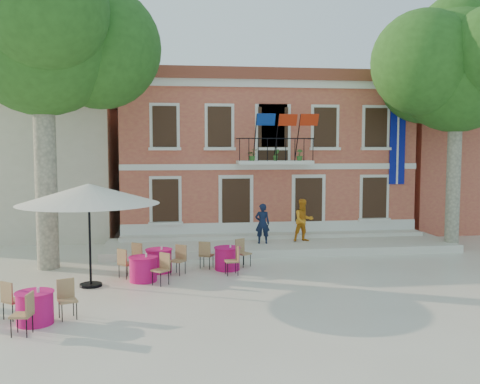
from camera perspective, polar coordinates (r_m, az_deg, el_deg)
name	(u,v)px	position (r m, az deg, el deg)	size (l,w,h in m)	color
ground	(246,277)	(17.35, 0.67, -9.01)	(90.00, 90.00, 0.00)	beige
main_building	(258,154)	(27.02, 1.91, 4.05)	(13.50, 9.59, 7.50)	#CD6F4A
neighbor_west	(26,166)	(28.60, -21.86, 2.62)	(9.40, 9.40, 6.40)	beige
neighbor_east	(469,164)	(32.17, 23.22, 2.78)	(9.40, 9.40, 6.40)	#CD6F4A
terrace	(280,245)	(21.89, 4.25, -5.71)	(14.00, 3.40, 0.30)	silver
plane_tree_west	(42,37)	(19.51, -20.40, 15.23)	(5.38, 5.38, 10.56)	#A59E84
plane_tree_east	(457,72)	(23.31, 22.14, 11.81)	(4.91, 4.91, 9.64)	#A59E84
patio_umbrella	(89,194)	(16.33, -15.83, -0.21)	(4.14, 4.14, 3.08)	black
pedestrian_navy	(262,223)	(21.37, 2.41, -3.37)	(0.59, 0.38, 1.61)	#0F1832
pedestrian_orange	(303,220)	(21.97, 6.79, -3.00)	(0.84, 0.66, 1.73)	orange
cafe_table_0	(143,268)	(16.93, -10.29, -7.97)	(1.68, 1.63, 0.95)	#CB135C
cafe_table_1	(35,306)	(13.67, -21.05, -11.29)	(1.86, 1.73, 0.95)	#CB135C
cafe_table_3	(159,260)	(18.06, -8.65, -7.14)	(1.83, 1.41, 0.95)	#CB135C
cafe_table_4	(227,257)	(18.20, -1.36, -6.97)	(1.87, 1.70, 0.95)	#CB135C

